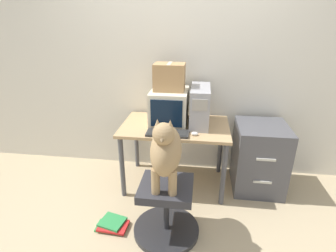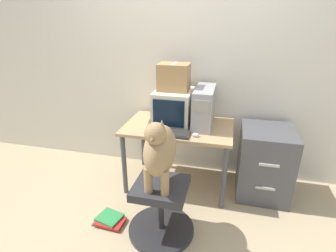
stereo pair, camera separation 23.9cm
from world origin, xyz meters
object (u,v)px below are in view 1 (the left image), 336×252
(crt_monitor, at_px, (169,106))
(pc_tower, at_px, (200,106))
(office_chair, at_px, (166,210))
(dog, at_px, (166,150))
(filing_cabinet, at_px, (259,157))
(cardboard_box, at_px, (169,77))
(book_stack_floor, at_px, (112,225))
(keyboard, at_px, (168,133))

(crt_monitor, xyz_separation_m, pc_tower, (0.32, -0.01, 0.02))
(office_chair, relative_size, dog, 0.94)
(filing_cabinet, bearing_deg, pc_tower, 178.64)
(cardboard_box, distance_m, book_stack_floor, 1.51)
(keyboard, xyz_separation_m, cardboard_box, (-0.03, 0.33, 0.47))
(dog, height_order, book_stack_floor, dog)
(office_chair, bearing_deg, pc_tower, 73.79)
(crt_monitor, distance_m, pc_tower, 0.32)
(crt_monitor, distance_m, keyboard, 0.37)
(crt_monitor, distance_m, dog, 0.86)
(keyboard, distance_m, book_stack_floor, 0.98)
(dog, distance_m, book_stack_floor, 0.93)
(cardboard_box, bearing_deg, pc_tower, -2.71)
(pc_tower, height_order, filing_cabinet, pc_tower)
(office_chair, bearing_deg, filing_cabinet, 41.93)
(keyboard, xyz_separation_m, office_chair, (0.06, -0.50, -0.50))
(crt_monitor, height_order, cardboard_box, cardboard_box)
(office_chair, xyz_separation_m, cardboard_box, (-0.08, 0.84, 0.97))
(crt_monitor, distance_m, book_stack_floor, 1.28)
(cardboard_box, xyz_separation_m, book_stack_floor, (-0.41, -0.86, -1.17))
(cardboard_box, bearing_deg, dog, -84.56)
(filing_cabinet, height_order, book_stack_floor, filing_cabinet)
(keyboard, xyz_separation_m, dog, (0.06, -0.52, 0.09))
(office_chair, relative_size, cardboard_box, 1.87)
(dog, xyz_separation_m, cardboard_box, (-0.08, 0.85, 0.38))
(book_stack_floor, bearing_deg, dog, 0.65)
(filing_cabinet, height_order, cardboard_box, cardboard_box)
(book_stack_floor, bearing_deg, crt_monitor, 64.52)
(dog, distance_m, cardboard_box, 0.94)
(filing_cabinet, bearing_deg, office_chair, -138.07)
(crt_monitor, bearing_deg, pc_tower, -2.02)
(office_chair, bearing_deg, book_stack_floor, -177.36)
(office_chair, distance_m, dog, 0.59)
(pc_tower, distance_m, book_stack_floor, 1.42)
(crt_monitor, bearing_deg, office_chair, -84.43)
(keyboard, bearing_deg, dog, -83.88)
(crt_monitor, height_order, book_stack_floor, crt_monitor)
(office_chair, xyz_separation_m, filing_cabinet, (0.90, 0.81, 0.13))
(office_chair, distance_m, book_stack_floor, 0.53)
(keyboard, height_order, filing_cabinet, keyboard)
(pc_tower, bearing_deg, filing_cabinet, -1.36)
(filing_cabinet, bearing_deg, keyboard, -162.50)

